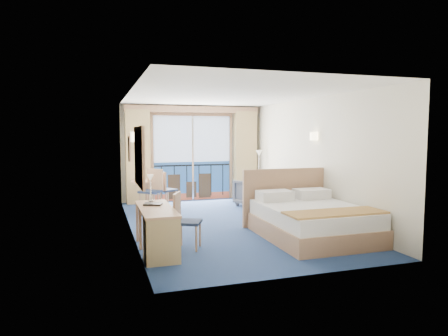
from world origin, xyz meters
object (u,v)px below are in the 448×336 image
(armchair, at_px, (252,192))
(round_table, at_px, (147,187))
(table_chair_a, at_px, (164,187))
(desk, at_px, (160,233))
(floor_lamp, at_px, (259,162))
(table_chair_b, at_px, (152,188))
(bed, at_px, (310,219))
(desk_chair, at_px, (184,217))
(nightstand, at_px, (304,207))

(armchair, relative_size, round_table, 1.00)
(round_table, bearing_deg, table_chair_a, -19.52)
(desk, bearing_deg, floor_lamp, 52.26)
(table_chair_b, bearing_deg, bed, -10.97)
(round_table, height_order, table_chair_b, table_chair_b)
(floor_lamp, height_order, table_chair_b, floor_lamp)
(bed, xyz_separation_m, desk_chair, (-2.39, -0.02, 0.20))
(desk, relative_size, desk_chair, 1.65)
(desk_chair, xyz_separation_m, table_chair_a, (0.29, 3.74, 0.00))
(desk_chair, relative_size, table_chair_a, 0.99)
(round_table, height_order, table_chair_a, table_chair_a)
(table_chair_a, bearing_deg, table_chair_b, 105.17)
(nightstand, relative_size, table_chair_b, 0.52)
(desk_chair, bearing_deg, round_table, 27.12)
(bed, relative_size, armchair, 2.88)
(floor_lamp, height_order, desk, floor_lamp)
(armchair, height_order, table_chair_b, table_chair_b)
(floor_lamp, height_order, desk_chair, floor_lamp)
(floor_lamp, xyz_separation_m, round_table, (-3.20, -0.20, -0.55))
(desk_chair, relative_size, table_chair_b, 0.91)
(floor_lamp, xyz_separation_m, desk_chair, (-3.05, -4.08, -0.56))
(nightstand, distance_m, table_chair_a, 3.60)
(armchair, xyz_separation_m, desk, (-3.02, -3.79, 0.04))
(bed, distance_m, armchair, 3.32)
(bed, xyz_separation_m, nightstand, (0.66, 1.42, -0.06))
(armchair, distance_m, table_chair_b, 2.63)
(round_table, xyz_separation_m, table_chair_a, (0.43, -0.15, -0.00))
(floor_lamp, bearing_deg, armchair, -123.46)
(armchair, bearing_deg, nightstand, 71.54)
(nightstand, bearing_deg, round_table, 142.52)
(desk, relative_size, table_chair_a, 1.63)
(armchair, xyz_separation_m, table_chair_b, (-2.62, 0.05, 0.23))
(armchair, distance_m, table_chair_a, 2.31)
(nightstand, bearing_deg, desk, -151.65)
(bed, bearing_deg, desk, -170.67)
(bed, height_order, desk_chair, bed)
(bed, distance_m, round_table, 4.63)
(bed, bearing_deg, desk_chair, -179.52)
(bed, height_order, table_chair_a, bed)
(floor_lamp, xyz_separation_m, table_chair_b, (-3.11, -0.69, -0.50))
(table_chair_b, bearing_deg, desk, -52.80)
(round_table, bearing_deg, table_chair_b, -80.24)
(desk, height_order, table_chair_b, table_chair_b)
(desk, xyz_separation_m, desk_chair, (0.45, 0.45, 0.13))
(bed, distance_m, nightstand, 1.57)
(desk_chair, bearing_deg, table_chair_a, 20.57)
(table_chair_a, height_order, table_chair_b, table_chair_b)
(nightstand, relative_size, round_table, 0.69)
(nightstand, xyz_separation_m, table_chair_b, (-3.11, 1.95, 0.31))
(armchair, distance_m, desk_chair, 4.21)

